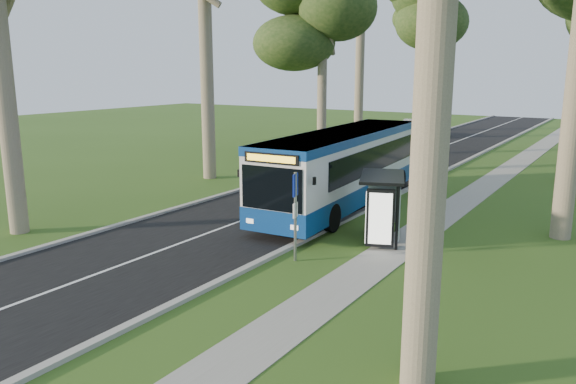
# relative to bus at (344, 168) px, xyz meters

# --- Properties ---
(ground) EXTENTS (120.00, 120.00, 0.00)m
(ground) POSITION_rel_bus_xyz_m (1.20, -5.99, -1.71)
(ground) COLOR #34561A
(ground) RESTS_ON ground
(road) EXTENTS (7.00, 100.00, 0.02)m
(road) POSITION_rel_bus_xyz_m (-2.30, 4.01, -1.70)
(road) COLOR black
(road) RESTS_ON ground
(kerb_east) EXTENTS (0.25, 100.00, 0.12)m
(kerb_east) POSITION_rel_bus_xyz_m (1.20, 4.01, -1.65)
(kerb_east) COLOR #9E9B93
(kerb_east) RESTS_ON ground
(kerb_west) EXTENTS (0.25, 100.00, 0.12)m
(kerb_west) POSITION_rel_bus_xyz_m (-5.80, 4.01, -1.65)
(kerb_west) COLOR #9E9B93
(kerb_west) RESTS_ON ground
(centre_line) EXTENTS (0.12, 100.00, 0.00)m
(centre_line) POSITION_rel_bus_xyz_m (-2.30, 4.01, -1.69)
(centre_line) COLOR white
(centre_line) RESTS_ON road
(footpath) EXTENTS (1.50, 100.00, 0.02)m
(footpath) POSITION_rel_bus_xyz_m (4.20, 4.01, -1.70)
(footpath) COLOR gray
(footpath) RESTS_ON ground
(bus) EXTENTS (3.45, 12.63, 3.31)m
(bus) POSITION_rel_bus_xyz_m (0.00, 0.00, 0.00)
(bus) COLOR white
(bus) RESTS_ON ground
(bus_stop_sign) EXTENTS (0.13, 0.40, 2.84)m
(bus_stop_sign) POSITION_rel_bus_xyz_m (1.99, -7.21, 0.04)
(bus_stop_sign) COLOR gray
(bus_stop_sign) RESTS_ON ground
(bus_shelter) EXTENTS (2.35, 3.05, 2.32)m
(bus_shelter) POSITION_rel_bus_xyz_m (3.48, -4.02, -0.09)
(bus_shelter) COLOR black
(bus_shelter) RESTS_ON ground
(litter_bin) EXTENTS (0.52, 0.52, 0.91)m
(litter_bin) POSITION_rel_bus_xyz_m (2.88, -3.12, -1.26)
(litter_bin) COLOR black
(litter_bin) RESTS_ON ground
(car_white) EXTENTS (2.76, 4.71, 1.51)m
(car_white) POSITION_rel_bus_xyz_m (-7.28, 17.86, -0.96)
(car_white) COLOR silver
(car_white) RESTS_ON ground
(car_silver) EXTENTS (2.60, 4.89, 1.53)m
(car_silver) POSITION_rel_bus_xyz_m (-6.70, 26.69, -0.95)
(car_silver) COLOR #A1A4A8
(car_silver) RESTS_ON ground
(tree_west_c) EXTENTS (5.20, 5.20, 13.12)m
(tree_west_c) POSITION_rel_bus_xyz_m (-7.80, 12.01, 8.02)
(tree_west_c) COLOR #7A6B56
(tree_west_c) RESTS_ON ground
(tree_west_e) EXTENTS (5.20, 5.20, 14.46)m
(tree_west_e) POSITION_rel_bus_xyz_m (-7.30, 32.01, 9.00)
(tree_west_e) COLOR #7A6B56
(tree_west_e) RESTS_ON ground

